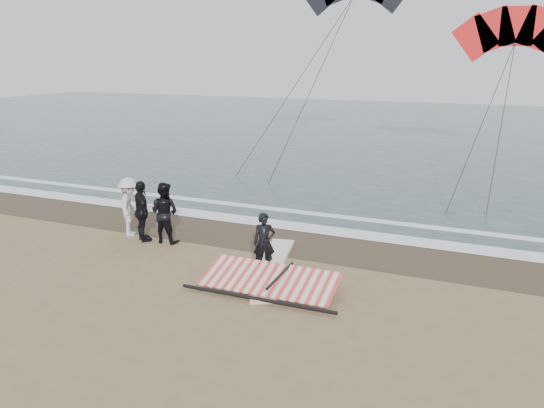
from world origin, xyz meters
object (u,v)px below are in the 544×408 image
(board_white, at_px, (261,282))
(sail_rig, at_px, (269,280))
(board_cream, at_px, (276,255))
(man_main, at_px, (264,242))

(board_white, relative_size, sail_rig, 0.59)
(board_cream, bearing_deg, board_white, -89.70)
(man_main, xyz_separation_m, board_cream, (-0.11, 1.05, -0.76))
(man_main, distance_m, sail_rig, 1.27)
(man_main, relative_size, sail_rig, 0.41)
(man_main, distance_m, board_white, 1.17)
(sail_rig, bearing_deg, board_cream, 108.04)
(man_main, xyz_separation_m, board_white, (0.28, -0.83, -0.77))
(board_white, xyz_separation_m, sail_rig, (0.27, -0.12, 0.15))
(man_main, bearing_deg, sail_rig, -89.23)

